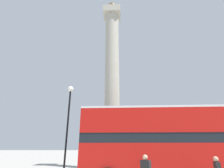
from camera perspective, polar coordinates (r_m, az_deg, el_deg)
monument_column at (r=18.56m, az=0.00°, el=-5.56°), size 4.89×4.89×19.73m
bus_a at (r=11.75m, az=19.00°, el=-17.05°), size 10.94×2.92×4.30m
equestrian_statue at (r=24.02m, az=24.67°, el=-18.59°), size 3.78×2.96×6.23m
street_lamp at (r=14.46m, az=-14.15°, el=-11.13°), size 0.47×0.47×6.81m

